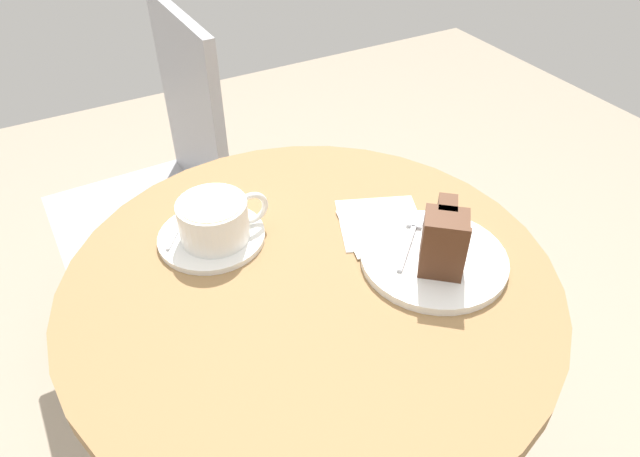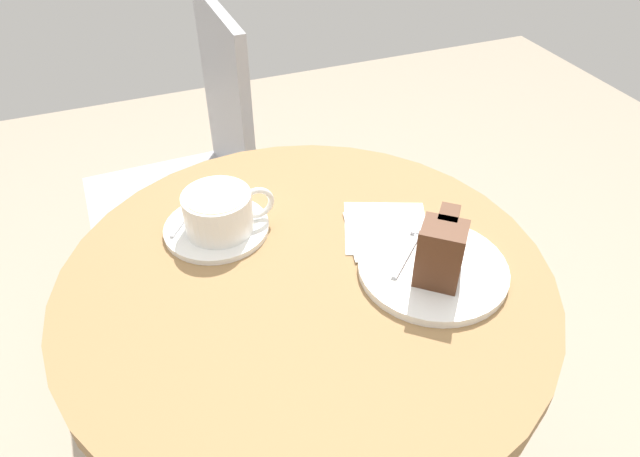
% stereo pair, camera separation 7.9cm
% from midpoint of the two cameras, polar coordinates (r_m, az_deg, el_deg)
% --- Properties ---
extents(cafe_table, '(0.68, 0.68, 0.74)m').
position_cam_midpoint_polar(cafe_table, '(0.88, 1.33, -10.89)').
color(cafe_table, olive).
rests_on(cafe_table, ground).
extents(saucer, '(0.16, 0.16, 0.01)m').
position_cam_midpoint_polar(saucer, '(0.86, -7.71, -0.04)').
color(saucer, white).
rests_on(saucer, cafe_table).
extents(coffee_cup, '(0.14, 0.10, 0.06)m').
position_cam_midpoint_polar(coffee_cup, '(0.83, -7.35, 1.66)').
color(coffee_cup, white).
rests_on(coffee_cup, saucer).
extents(teaspoon, '(0.07, 0.09, 0.00)m').
position_cam_midpoint_polar(teaspoon, '(0.89, -10.31, 1.73)').
color(teaspoon, '#B7B7BC').
rests_on(teaspoon, saucer).
extents(cake_plate, '(0.20, 0.20, 0.01)m').
position_cam_midpoint_polar(cake_plate, '(0.80, 13.99, -4.01)').
color(cake_plate, white).
rests_on(cake_plate, cafe_table).
extents(cake_slice, '(0.09, 0.09, 0.09)m').
position_cam_midpoint_polar(cake_slice, '(0.76, 14.98, -2.29)').
color(cake_slice, '#422619').
rests_on(cake_slice, cake_plate).
extents(fork, '(0.11, 0.10, 0.00)m').
position_cam_midpoint_polar(fork, '(0.83, 12.09, -1.45)').
color(fork, '#B7B7BC').
rests_on(fork, cake_plate).
extents(napkin, '(0.16, 0.17, 0.00)m').
position_cam_midpoint_polar(napkin, '(0.86, 9.30, -0.29)').
color(napkin, silver).
rests_on(napkin, cafe_table).
extents(cafe_chair, '(0.39, 0.39, 0.90)m').
position_cam_midpoint_polar(cafe_chair, '(1.43, -10.48, 6.20)').
color(cafe_chair, '#9E9EA3').
rests_on(cafe_chair, ground).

